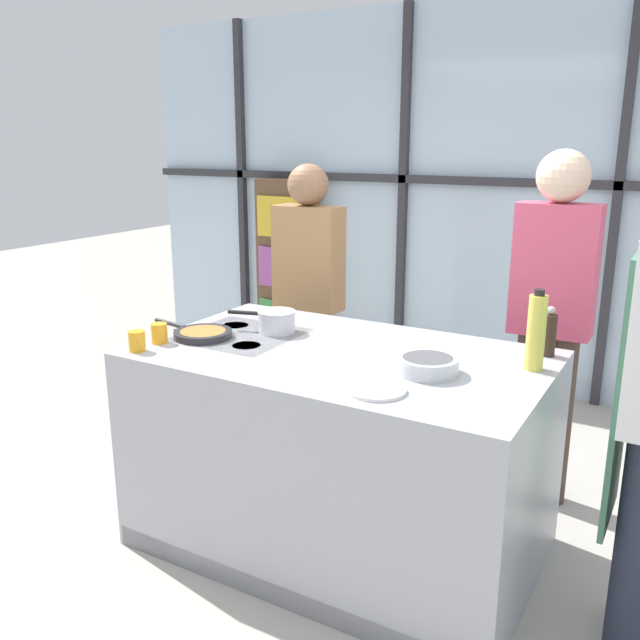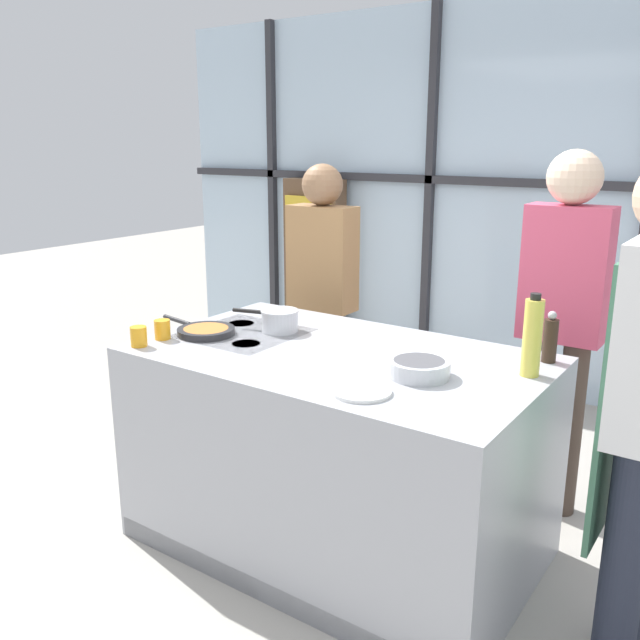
{
  "view_description": "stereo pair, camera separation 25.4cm",
  "coord_description": "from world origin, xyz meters",
  "px_view_note": "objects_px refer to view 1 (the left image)",
  "views": [
    {
      "loc": [
        1.33,
        -2.48,
        1.84
      ],
      "look_at": [
        -0.16,
        0.1,
        1.04
      ],
      "focal_mm": 38.0,
      "sensor_mm": 36.0,
      "label": 1
    },
    {
      "loc": [
        1.55,
        -2.35,
        1.84
      ],
      "look_at": [
        -0.16,
        0.1,
        1.04
      ],
      "focal_mm": 38.0,
      "sensor_mm": 36.0,
      "label": 2
    }
  ],
  "objects_px": {
    "frying_pan": "(202,333)",
    "pepper_grinder": "(549,334)",
    "white_plate": "(376,390)",
    "juice_glass_far": "(159,333)",
    "saucepan": "(276,321)",
    "oil_bottle": "(536,332)",
    "juice_glass_near": "(137,341)",
    "spectator_center_left": "(552,303)",
    "mixing_bowl": "(428,365)",
    "spectator_far_left": "(309,287)"
  },
  "relations": [
    {
      "from": "frying_pan",
      "to": "pepper_grinder",
      "type": "bearing_deg",
      "value": 19.67
    },
    {
      "from": "white_plate",
      "to": "juice_glass_far",
      "type": "relative_size",
      "value": 2.49
    },
    {
      "from": "frying_pan",
      "to": "juice_glass_far",
      "type": "relative_size",
      "value": 5.38
    },
    {
      "from": "saucepan",
      "to": "pepper_grinder",
      "type": "relative_size",
      "value": 1.52
    },
    {
      "from": "oil_bottle",
      "to": "juice_glass_near",
      "type": "relative_size",
      "value": 3.66
    },
    {
      "from": "saucepan",
      "to": "juice_glass_near",
      "type": "bearing_deg",
      "value": -123.06
    },
    {
      "from": "saucepan",
      "to": "juice_glass_far",
      "type": "xyz_separation_m",
      "value": [
        -0.36,
        -0.42,
        -0.01
      ]
    },
    {
      "from": "spectator_center_left",
      "to": "mixing_bowl",
      "type": "bearing_deg",
      "value": 74.3
    },
    {
      "from": "mixing_bowl",
      "to": "pepper_grinder",
      "type": "height_order",
      "value": "pepper_grinder"
    },
    {
      "from": "spectator_far_left",
      "to": "pepper_grinder",
      "type": "xyz_separation_m",
      "value": [
        1.49,
        -0.49,
        0.05
      ]
    },
    {
      "from": "frying_pan",
      "to": "saucepan",
      "type": "bearing_deg",
      "value": 44.03
    },
    {
      "from": "juice_glass_near",
      "to": "juice_glass_far",
      "type": "bearing_deg",
      "value": 90.0
    },
    {
      "from": "juice_glass_far",
      "to": "spectator_center_left",
      "type": "bearing_deg",
      "value": 38.63
    },
    {
      "from": "spectator_far_left",
      "to": "mixing_bowl",
      "type": "height_order",
      "value": "spectator_far_left"
    },
    {
      "from": "saucepan",
      "to": "mixing_bowl",
      "type": "relative_size",
      "value": 1.35
    },
    {
      "from": "juice_glass_near",
      "to": "saucepan",
      "type": "bearing_deg",
      "value": 56.94
    },
    {
      "from": "oil_bottle",
      "to": "juice_glass_near",
      "type": "bearing_deg",
      "value": -158.34
    },
    {
      "from": "frying_pan",
      "to": "oil_bottle",
      "type": "distance_m",
      "value": 1.5
    },
    {
      "from": "pepper_grinder",
      "to": "juice_glass_near",
      "type": "height_order",
      "value": "pepper_grinder"
    },
    {
      "from": "spectator_far_left",
      "to": "spectator_center_left",
      "type": "distance_m",
      "value": 1.4
    },
    {
      "from": "spectator_center_left",
      "to": "saucepan",
      "type": "xyz_separation_m",
      "value": [
        -1.12,
        -0.77,
        -0.06
      ]
    },
    {
      "from": "spectator_far_left",
      "to": "juice_glass_far",
      "type": "relative_size",
      "value": 18.81
    },
    {
      "from": "spectator_center_left",
      "to": "mixing_bowl",
      "type": "relative_size",
      "value": 7.32
    },
    {
      "from": "pepper_grinder",
      "to": "white_plate",
      "type": "bearing_deg",
      "value": -120.9
    },
    {
      "from": "mixing_bowl",
      "to": "pepper_grinder",
      "type": "relative_size",
      "value": 1.12
    },
    {
      "from": "juice_glass_far",
      "to": "white_plate",
      "type": "bearing_deg",
      "value": -3.16
    },
    {
      "from": "saucepan",
      "to": "juice_glass_near",
      "type": "height_order",
      "value": "saucepan"
    },
    {
      "from": "saucepan",
      "to": "juice_glass_far",
      "type": "height_order",
      "value": "saucepan"
    },
    {
      "from": "saucepan",
      "to": "juice_glass_near",
      "type": "xyz_separation_m",
      "value": [
        -0.36,
        -0.56,
        -0.01
      ]
    },
    {
      "from": "frying_pan",
      "to": "pepper_grinder",
      "type": "distance_m",
      "value": 1.56
    },
    {
      "from": "white_plate",
      "to": "juice_glass_near",
      "type": "bearing_deg",
      "value": -176.02
    },
    {
      "from": "spectator_center_left",
      "to": "saucepan",
      "type": "height_order",
      "value": "spectator_center_left"
    },
    {
      "from": "spectator_far_left",
      "to": "saucepan",
      "type": "relative_size",
      "value": 5.13
    },
    {
      "from": "spectator_center_left",
      "to": "pepper_grinder",
      "type": "xyz_separation_m",
      "value": [
        0.09,
        -0.49,
        -0.02
      ]
    },
    {
      "from": "oil_bottle",
      "to": "frying_pan",
      "type": "bearing_deg",
      "value": -167.91
    },
    {
      "from": "spectator_center_left",
      "to": "saucepan",
      "type": "relative_size",
      "value": 5.41
    },
    {
      "from": "white_plate",
      "to": "oil_bottle",
      "type": "xyz_separation_m",
      "value": [
        0.44,
        0.54,
        0.15
      ]
    },
    {
      "from": "saucepan",
      "to": "juice_glass_near",
      "type": "relative_size",
      "value": 3.66
    },
    {
      "from": "juice_glass_near",
      "to": "mixing_bowl",
      "type": "bearing_deg",
      "value": 16.61
    },
    {
      "from": "spectator_center_left",
      "to": "juice_glass_near",
      "type": "height_order",
      "value": "spectator_center_left"
    },
    {
      "from": "spectator_center_left",
      "to": "pepper_grinder",
      "type": "height_order",
      "value": "spectator_center_left"
    },
    {
      "from": "white_plate",
      "to": "oil_bottle",
      "type": "bearing_deg",
      "value": 50.84
    },
    {
      "from": "spectator_center_left",
      "to": "pepper_grinder",
      "type": "distance_m",
      "value": 0.5
    },
    {
      "from": "saucepan",
      "to": "juice_glass_near",
      "type": "distance_m",
      "value": 0.66
    },
    {
      "from": "spectator_far_left",
      "to": "saucepan",
      "type": "bearing_deg",
      "value": 110.04
    },
    {
      "from": "oil_bottle",
      "to": "pepper_grinder",
      "type": "bearing_deg",
      "value": 87.3
    },
    {
      "from": "juice_glass_near",
      "to": "frying_pan",
      "type": "bearing_deg",
      "value": 71.02
    },
    {
      "from": "oil_bottle",
      "to": "pepper_grinder",
      "type": "xyz_separation_m",
      "value": [
        0.01,
        0.21,
        -0.06
      ]
    },
    {
      "from": "white_plate",
      "to": "juice_glass_far",
      "type": "distance_m",
      "value": 1.12
    },
    {
      "from": "spectator_center_left",
      "to": "juice_glass_near",
      "type": "distance_m",
      "value": 1.99
    }
  ]
}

